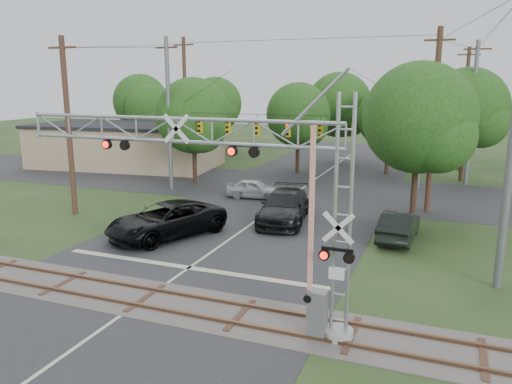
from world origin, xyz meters
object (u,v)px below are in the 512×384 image
at_px(crossing_gantry, 234,183).
at_px(traffic_signal_span, 300,121).
at_px(sedan_silver, 254,189).
at_px(streetlight, 420,124).
at_px(car_dark, 284,207).
at_px(pickup_black, 166,220).
at_px(commercial_building, 127,145).

relative_size(crossing_gantry, traffic_signal_span, 0.64).
bearing_deg(sedan_silver, streetlight, -60.55).
xyz_separation_m(car_dark, sedan_silver, (-3.94, 5.09, -0.24)).
distance_m(pickup_black, car_dark, 7.20).
bearing_deg(commercial_building, crossing_gantry, -55.36).
distance_m(car_dark, commercial_building, 24.93).
xyz_separation_m(pickup_black, commercial_building, (-15.86, 18.78, 1.17)).
distance_m(car_dark, sedan_silver, 6.44).
bearing_deg(traffic_signal_span, crossing_gantry, -80.41).
distance_m(crossing_gantry, pickup_black, 11.35).
relative_size(car_dark, commercial_building, 0.34).
height_order(traffic_signal_span, car_dark, traffic_signal_span).
xyz_separation_m(car_dark, commercial_building, (-20.86, 13.60, 1.18)).
bearing_deg(traffic_signal_span, sedan_silver, -171.53).
height_order(car_dark, sedan_silver, car_dark).
height_order(pickup_black, streetlight, streetlight).
distance_m(crossing_gantry, traffic_signal_span, 18.64).
bearing_deg(streetlight, pickup_black, -123.21).
bearing_deg(streetlight, sedan_silver, -144.34).
bearing_deg(pickup_black, crossing_gantry, -21.46).
height_order(crossing_gantry, streetlight, streetlight).
distance_m(traffic_signal_span, sedan_silver, 5.90).
distance_m(sedan_silver, commercial_building, 19.00).
bearing_deg(crossing_gantry, commercial_building, 131.39).
distance_m(commercial_building, streetlight, 27.76).
bearing_deg(pickup_black, sedan_silver, 108.41).
bearing_deg(traffic_signal_span, pickup_black, -111.78).
bearing_deg(sedan_silver, pickup_black, 167.86).
bearing_deg(commercial_building, car_dark, -39.84).
relative_size(crossing_gantry, commercial_building, 0.66).
bearing_deg(traffic_signal_span, commercial_building, 158.28).
bearing_deg(car_dark, streetlight, 53.46).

